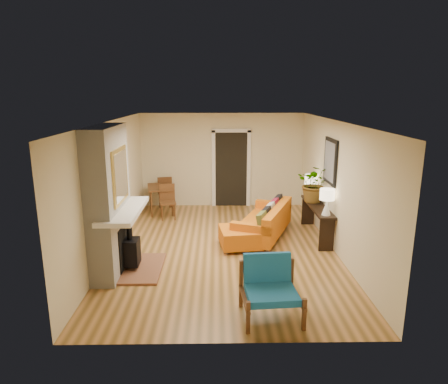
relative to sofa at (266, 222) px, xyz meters
The scene contains 10 objects.
room_shell 2.19m from the sofa, 99.96° to the left, with size 6.50×6.50×6.50m.
fireplace 3.51m from the sofa, 150.54° to the right, with size 1.09×1.68×2.60m.
sofa is the anchor object (origin of this frame).
ottoman 0.89m from the sofa, 133.96° to the right, with size 0.91×0.91×0.41m.
blue_chair 3.22m from the sofa, 96.05° to the right, with size 0.88×0.86×0.86m.
dining_table 3.19m from the sofa, 142.71° to the left, with size 0.90×1.66×0.87m.
console_table 1.14m from the sofa, ahead, with size 0.34×1.85×0.72m.
lamp_near 1.51m from the sofa, 32.71° to the right, with size 0.30×0.30×0.54m.
lamp_far 1.50m from the sofa, 32.17° to the left, with size 0.30×0.30×0.54m.
houseplant 1.40m from the sofa, 13.90° to the left, with size 0.77×0.67×0.86m, color #1E5919.
Camera 1 is at (-0.13, -7.76, 3.14)m, focal length 32.00 mm.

